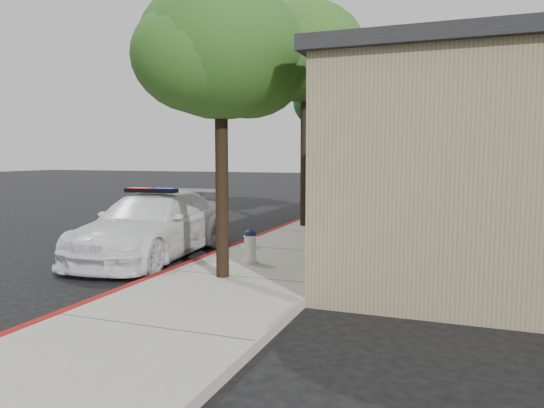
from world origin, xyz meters
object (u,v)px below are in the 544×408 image
(clapboard_building, at_px, (505,165))
(street_tree_mid, at_px, (307,57))
(street_tree_far, at_px, (337,100))
(fire_hydrant, at_px, (250,245))
(street_tree_near, at_px, (221,56))
(police_car, at_px, (152,225))

(clapboard_building, height_order, street_tree_mid, street_tree_mid)
(street_tree_mid, distance_m, street_tree_far, 3.46)
(fire_hydrant, xyz_separation_m, street_tree_near, (0.02, -1.36, 3.70))
(police_car, xyz_separation_m, fire_hydrant, (2.71, -0.40, -0.26))
(police_car, bearing_deg, clapboard_building, 37.38)
(fire_hydrant, bearing_deg, police_car, 157.41)
(police_car, height_order, street_tree_mid, street_tree_mid)
(police_car, relative_size, street_tree_far, 0.94)
(clapboard_building, xyz_separation_m, fire_hydrant, (-5.39, -7.75, -1.61))
(police_car, distance_m, fire_hydrant, 2.75)
(police_car, relative_size, street_tree_mid, 0.77)
(clapboard_building, relative_size, street_tree_far, 3.61)
(police_car, height_order, street_tree_far, street_tree_far)
(street_tree_mid, bearing_deg, street_tree_near, -85.34)
(police_car, xyz_separation_m, street_tree_far, (2.32, 8.90, 3.73))
(clapboard_building, height_order, fire_hydrant, clapboard_building)
(clapboard_building, relative_size, street_tree_near, 3.83)
(fire_hydrant, distance_m, street_tree_far, 10.12)
(street_tree_near, relative_size, street_tree_far, 0.94)
(police_car, distance_m, street_tree_mid, 7.64)
(police_car, distance_m, street_tree_far, 9.92)
(street_tree_mid, relative_size, street_tree_far, 1.23)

